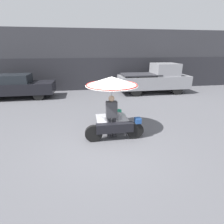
# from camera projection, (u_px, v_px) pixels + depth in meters

# --- Properties ---
(ground_plane) EXTENTS (36.00, 36.00, 0.00)m
(ground_plane) POSITION_uv_depth(u_px,v_px,m) (107.00, 142.00, 6.00)
(ground_plane) COLOR #56565B
(shopfront_building) EXTENTS (28.00, 2.06, 4.42)m
(shopfront_building) POSITION_uv_depth(u_px,v_px,m) (91.00, 60.00, 13.97)
(shopfront_building) COLOR #38383D
(shopfront_building) RESTS_ON ground
(vendor_motorcycle_cart) EXTENTS (2.07, 1.86, 2.12)m
(vendor_motorcycle_cart) POSITION_uv_depth(u_px,v_px,m) (112.00, 91.00, 6.15)
(vendor_motorcycle_cart) COLOR black
(vendor_motorcycle_cart) RESTS_ON ground
(vendor_person) EXTENTS (0.38, 0.22, 1.55)m
(vendor_person) POSITION_uv_depth(u_px,v_px,m) (112.00, 115.00, 6.10)
(vendor_person) COLOR #2D2D33
(vendor_person) RESTS_ON ground
(parked_car) EXTENTS (4.60, 1.66, 1.53)m
(parked_car) POSITION_uv_depth(u_px,v_px,m) (16.00, 86.00, 11.12)
(parked_car) COLOR black
(parked_car) RESTS_ON ground
(pickup_truck) EXTENTS (4.95, 1.80, 2.08)m
(pickup_truck) POSITION_uv_depth(u_px,v_px,m) (155.00, 79.00, 12.49)
(pickup_truck) COLOR black
(pickup_truck) RESTS_ON ground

